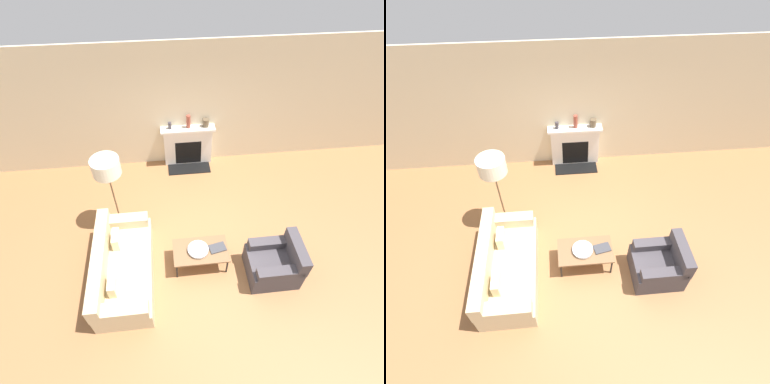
% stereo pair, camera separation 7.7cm
% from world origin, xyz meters
% --- Properties ---
extents(ground_plane, '(18.00, 18.00, 0.00)m').
position_xyz_m(ground_plane, '(0.00, 0.00, 0.00)').
color(ground_plane, '#99663D').
extents(wall_back, '(18.00, 0.06, 2.90)m').
position_xyz_m(wall_back, '(0.00, 2.96, 1.45)').
color(wall_back, beige).
rests_on(wall_back, ground_plane).
extents(fireplace, '(1.26, 0.59, 1.02)m').
position_xyz_m(fireplace, '(0.18, 2.82, 0.50)').
color(fireplace, silver).
rests_on(fireplace, ground_plane).
extents(couch, '(0.94, 1.94, 0.79)m').
position_xyz_m(couch, '(-1.29, -0.20, 0.29)').
color(couch, '#CCB78E').
rests_on(couch, ground_plane).
extents(armchair_near, '(0.87, 0.77, 0.82)m').
position_xyz_m(armchair_near, '(1.40, -0.42, 0.31)').
color(armchair_near, '#423D42').
rests_on(armchair_near, ground_plane).
extents(coffee_table, '(0.98, 0.57, 0.42)m').
position_xyz_m(coffee_table, '(0.12, -0.08, 0.39)').
color(coffee_table, brown).
rests_on(coffee_table, ground_plane).
extents(bowl, '(0.37, 0.37, 0.06)m').
position_xyz_m(bowl, '(0.07, -0.08, 0.46)').
color(bowl, silver).
rests_on(bowl, coffee_table).
extents(book, '(0.32, 0.24, 0.02)m').
position_xyz_m(book, '(0.42, -0.07, 0.44)').
color(book, '#38383D').
rests_on(book, coffee_table).
extents(floor_lamp, '(0.51, 0.51, 1.70)m').
position_xyz_m(floor_lamp, '(-1.41, 1.06, 1.46)').
color(floor_lamp, brown).
rests_on(floor_lamp, ground_plane).
extents(mantel_vase_left, '(0.08, 0.08, 0.16)m').
position_xyz_m(mantel_vase_left, '(-0.23, 2.83, 1.10)').
color(mantel_vase_left, '#3D383D').
rests_on(mantel_vase_left, fireplace).
extents(mantel_vase_center_left, '(0.09, 0.09, 0.31)m').
position_xyz_m(mantel_vase_center_left, '(0.20, 2.83, 1.18)').
color(mantel_vase_center_left, brown).
rests_on(mantel_vase_center_left, fireplace).
extents(mantel_vase_center_right, '(0.15, 0.15, 0.19)m').
position_xyz_m(mantel_vase_center_right, '(0.60, 2.83, 1.12)').
color(mantel_vase_center_right, brown).
rests_on(mantel_vase_center_right, fireplace).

